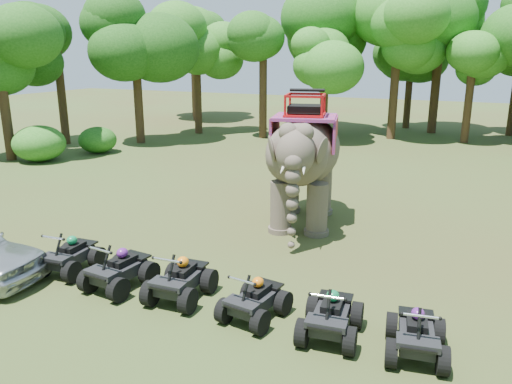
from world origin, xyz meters
TOP-DOWN VIEW (x-y plane):
  - ground at (0.00, 0.00)m, footprint 110.00×110.00m
  - elephant at (0.28, 4.49)m, footprint 3.53×5.80m
  - atv_0 at (-4.07, -2.00)m, footprint 1.29×1.70m
  - atv_1 at (-2.22, -2.22)m, footprint 1.39×1.80m
  - atv_2 at (-0.51, -2.08)m, footprint 1.33×1.76m
  - atv_3 at (1.50, -2.18)m, footprint 1.34×1.69m
  - atv_4 at (3.25, -2.20)m, footprint 1.36×1.75m
  - atv_5 at (4.96, -2.16)m, footprint 1.38×1.73m
  - tree_0 at (0.00, 23.77)m, footprint 6.34×6.34m
  - tree_1 at (4.71, 24.15)m, footprint 4.80×4.80m
  - tree_24 at (-17.92, 7.82)m, footprint 5.21×5.21m
  - tree_25 at (-18.95, 12.94)m, footprint 5.22×5.22m
  - tree_26 at (-14.79, 15.31)m, footprint 6.07×6.07m
  - tree_27 at (-13.38, 20.42)m, footprint 5.56×5.56m
  - tree_28 at (-8.22, 20.46)m, footprint 5.45×5.45m
  - tree_29 at (-4.04, 21.01)m, footprint 4.82×4.82m
  - tree_30 at (0.18, 29.50)m, footprint 5.28×5.28m
  - tree_34 at (2.29, 27.72)m, footprint 7.66×7.66m
  - tree_36 at (-17.42, 26.81)m, footprint 5.57×5.57m
  - tree_39 at (-18.95, 29.16)m, footprint 5.79×5.79m
  - tree_40 at (-5.43, 25.62)m, footprint 6.99×6.99m

SIDE VIEW (x-z plane):
  - ground at x=0.00m, z-range 0.00..0.00m
  - atv_3 at x=1.50m, z-range 0.00..1.15m
  - atv_5 at x=4.96m, z-range 0.00..1.16m
  - atv_0 at x=-4.07m, z-range 0.00..1.20m
  - atv_4 at x=3.25m, z-range 0.00..1.21m
  - atv_1 at x=-2.22m, z-range 0.00..1.25m
  - atv_2 at x=-0.51m, z-range 0.00..1.26m
  - elephant at x=0.28m, z-range 0.00..4.53m
  - tree_1 at x=4.71m, z-range 0.00..6.86m
  - tree_29 at x=-4.04m, z-range 0.00..6.88m
  - tree_24 at x=-17.92m, z-range 0.00..7.44m
  - tree_25 at x=-18.95m, z-range 0.00..7.46m
  - tree_30 at x=0.18m, z-range 0.00..7.54m
  - tree_28 at x=-8.22m, z-range 0.00..7.79m
  - tree_27 at x=-13.38m, z-range 0.00..7.94m
  - tree_36 at x=-17.42m, z-range 0.00..7.96m
  - tree_39 at x=-18.95m, z-range 0.00..8.28m
  - tree_26 at x=-14.79m, z-range 0.00..8.67m
  - tree_0 at x=0.00m, z-range 0.00..9.05m
  - tree_40 at x=-5.43m, z-range 0.00..9.98m
  - tree_34 at x=2.29m, z-range 0.00..10.94m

